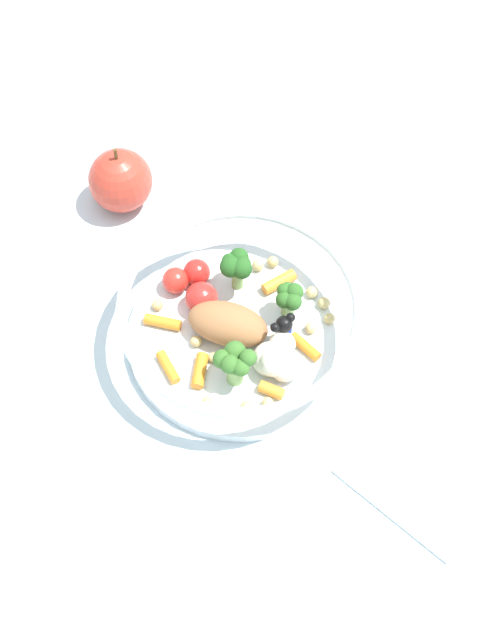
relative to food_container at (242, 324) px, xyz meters
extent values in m
plane|color=silver|center=(-0.01, 0.01, -0.03)|extent=(2.40, 2.40, 0.00)
cylinder|color=white|center=(0.00, 0.00, -0.02)|extent=(0.21, 0.21, 0.01)
torus|color=white|center=(0.00, 0.00, 0.03)|extent=(0.22, 0.22, 0.01)
ellipsoid|color=#9E663D|center=(0.01, -0.01, 0.00)|extent=(0.07, 0.08, 0.04)
cylinder|color=#7FAD5B|center=(-0.04, -0.04, -0.01)|extent=(0.01, 0.01, 0.02)
sphere|color=#23561E|center=(-0.03, -0.04, 0.02)|extent=(0.02, 0.02, 0.02)
sphere|color=#23561E|center=(-0.04, -0.03, 0.02)|extent=(0.02, 0.02, 0.02)
sphere|color=#23561E|center=(-0.04, -0.04, 0.01)|extent=(0.02, 0.02, 0.02)
sphere|color=#23561E|center=(-0.04, -0.04, 0.01)|extent=(0.02, 0.02, 0.02)
sphere|color=#23561E|center=(-0.03, -0.05, 0.02)|extent=(0.01, 0.01, 0.01)
cylinder|color=#8EB766|center=(-0.05, 0.02, -0.01)|extent=(0.01, 0.01, 0.02)
sphere|color=#2D6023|center=(-0.04, 0.02, 0.01)|extent=(0.02, 0.02, 0.02)
sphere|color=#2D6023|center=(-0.04, 0.02, 0.01)|extent=(0.02, 0.02, 0.02)
sphere|color=#2D6023|center=(-0.05, 0.02, 0.01)|extent=(0.02, 0.02, 0.02)
sphere|color=#2D6023|center=(-0.05, 0.01, 0.01)|extent=(0.01, 0.01, 0.01)
sphere|color=#2D6023|center=(-0.05, 0.01, 0.01)|extent=(0.01, 0.01, 0.01)
cylinder|color=#7FAD5B|center=(0.04, 0.03, -0.01)|extent=(0.01, 0.01, 0.02)
sphere|color=#386B28|center=(0.04, 0.03, 0.01)|extent=(0.02, 0.02, 0.02)
sphere|color=#386B28|center=(0.04, 0.03, 0.01)|extent=(0.02, 0.02, 0.02)
sphere|color=#386B28|center=(0.03, 0.03, 0.02)|extent=(0.02, 0.02, 0.02)
sphere|color=#386B28|center=(0.03, 0.02, 0.01)|extent=(0.02, 0.02, 0.02)
sphere|color=#386B28|center=(0.04, 0.02, 0.01)|extent=(0.02, 0.02, 0.02)
sphere|color=silver|center=(0.01, 0.05, 0.00)|extent=(0.03, 0.03, 0.03)
sphere|color=silver|center=(0.01, 0.05, 0.00)|extent=(0.02, 0.02, 0.02)
sphere|color=silver|center=(0.00, 0.05, -0.01)|extent=(0.03, 0.03, 0.03)
sphere|color=silver|center=(0.00, 0.05, -0.01)|extent=(0.03, 0.03, 0.03)
sphere|color=silver|center=(-0.01, 0.04, 0.00)|extent=(0.02, 0.02, 0.02)
sphere|color=silver|center=(0.00, 0.04, -0.01)|extent=(0.03, 0.03, 0.03)
sphere|color=silver|center=(0.01, 0.04, -0.01)|extent=(0.03, 0.03, 0.03)
cube|color=yellow|center=(-0.02, 0.03, -0.02)|extent=(0.02, 0.02, 0.00)
cylinder|color=#1933B2|center=(-0.02, 0.03, -0.01)|extent=(0.02, 0.02, 0.02)
sphere|color=black|center=(-0.02, 0.03, 0.01)|extent=(0.02, 0.02, 0.02)
sphere|color=black|center=(-0.03, 0.03, 0.02)|extent=(0.01, 0.01, 0.01)
sphere|color=black|center=(-0.01, 0.03, 0.02)|extent=(0.01, 0.01, 0.01)
cylinder|color=orange|center=(0.04, -0.06, -0.01)|extent=(0.03, 0.03, 0.01)
cylinder|color=orange|center=(0.07, -0.02, -0.01)|extent=(0.02, 0.03, 0.01)
cylinder|color=orange|center=(0.03, 0.06, -0.01)|extent=(0.02, 0.02, 0.01)
cylinder|color=orange|center=(-0.03, 0.05, -0.01)|extent=(0.01, 0.03, 0.01)
cylinder|color=orange|center=(0.05, 0.00, -0.01)|extent=(0.03, 0.03, 0.01)
cylinder|color=orange|center=(-0.06, -0.01, -0.01)|extent=(0.04, 0.02, 0.01)
sphere|color=red|center=(0.00, -0.08, -0.01)|extent=(0.02, 0.02, 0.02)
sphere|color=red|center=(0.00, -0.05, 0.00)|extent=(0.03, 0.03, 0.03)
sphere|color=red|center=(-0.02, -0.07, -0.01)|extent=(0.03, 0.03, 0.03)
sphere|color=tan|center=(0.03, -0.08, -0.01)|extent=(0.01, 0.01, 0.01)
sphere|color=#D1B775|center=(0.04, 0.06, -0.01)|extent=(0.01, 0.01, 0.01)
sphere|color=tan|center=(-0.06, 0.05, -0.01)|extent=(0.01, 0.01, 0.01)
sphere|color=#D1B775|center=(-0.05, 0.04, -0.01)|extent=(0.01, 0.01, 0.01)
sphere|color=tan|center=(0.07, 0.03, -0.01)|extent=(0.01, 0.01, 0.01)
sphere|color=#D1B775|center=(0.04, 0.00, -0.01)|extent=(0.01, 0.01, 0.01)
sphere|color=tan|center=(-0.08, -0.03, -0.01)|extent=(0.01, 0.01, 0.01)
sphere|color=#D1B775|center=(-0.06, -0.04, -0.01)|extent=(0.01, 0.01, 0.01)
sphere|color=#D1B775|center=(-0.08, 0.02, -0.01)|extent=(0.01, 0.01, 0.01)
sphere|color=#D1B775|center=(-0.07, 0.04, -0.01)|extent=(0.01, 0.01, 0.01)
sphere|color=#D1B775|center=(0.03, -0.02, -0.01)|extent=(0.01, 0.01, 0.01)
sphere|color=#D1B775|center=(0.05, 0.05, -0.01)|extent=(0.01, 0.01, 0.01)
sphere|color=#BC3828|center=(-0.04, -0.20, 0.00)|extent=(0.06, 0.06, 0.06)
cylinder|color=brown|center=(-0.04, -0.20, 0.04)|extent=(0.00, 0.00, 0.01)
cube|color=white|center=(-0.02, 0.20, -0.03)|extent=(0.12, 0.12, 0.01)
camera|label=1|loc=(0.30, 0.27, 0.65)|focal=48.27mm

